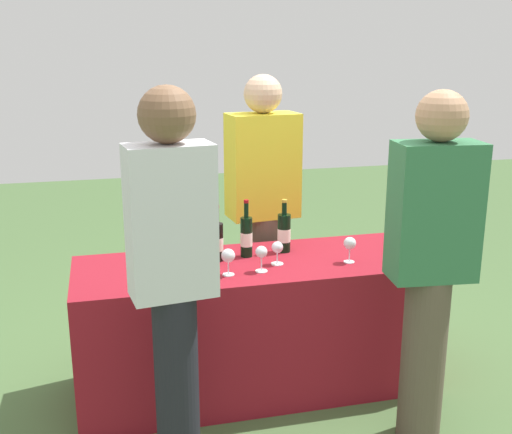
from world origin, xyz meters
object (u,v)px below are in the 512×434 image
wine_bottle_2 (217,241)px  wine_glass_1 (228,257)px  wine_bottle_3 (246,236)px  wine_bottle_4 (284,232)px  wine_bottle_0 (162,241)px  wine_glass_4 (350,244)px  wine_bottle_1 (195,236)px  wine_glass_3 (277,248)px  guest_1 (431,259)px  wine_glass_0 (165,256)px  server_pouring (263,204)px  wine_glass_2 (261,253)px  guest_0 (173,270)px

wine_bottle_2 → wine_glass_1: bearing=-86.8°
wine_bottle_2 → wine_bottle_3: wine_bottle_3 is taller
wine_bottle_2 → wine_bottle_4: 0.40m
wine_bottle_0 → wine_glass_1: wine_bottle_0 is taller
wine_bottle_0 → wine_glass_4: wine_bottle_0 is taller
wine_bottle_1 → wine_bottle_3: 0.28m
wine_bottle_2 → wine_glass_3: size_ratio=2.45×
wine_bottle_4 → wine_glass_3: (-0.09, -0.20, -0.02)m
wine_bottle_0 → guest_1: guest_1 is taller
wine_glass_0 → wine_bottle_4: bearing=16.8°
wine_bottle_3 → wine_glass_0: size_ratio=2.34×
guest_1 → wine_bottle_3: bearing=138.1°
wine_bottle_4 → wine_glass_1: (-0.38, -0.29, -0.01)m
wine_bottle_1 → wine_bottle_3: (0.27, -0.06, -0.01)m
wine_glass_1 → wine_bottle_4: bearing=37.7°
wine_bottle_0 → server_pouring: size_ratio=0.17×
wine_glass_0 → wine_bottle_3: bearing=20.8°
wine_bottle_0 → wine_bottle_2: wine_bottle_2 is taller
wine_bottle_1 → wine_glass_0: (-0.19, -0.24, -0.02)m
wine_bottle_4 → wine_bottle_1: bearing=176.7°
wine_glass_1 → server_pouring: 0.78m
wine_glass_0 → wine_glass_4: 0.98m
wine_bottle_0 → wine_bottle_2: size_ratio=0.96×
wine_bottle_0 → wine_glass_3: (0.58, -0.21, -0.02)m
wine_glass_2 → wine_glass_4: 0.49m
wine_glass_1 → wine_glass_0: bearing=164.6°
wine_bottle_3 → wine_glass_3: size_ratio=2.55×
wine_bottle_2 → server_pouring: server_pouring is taller
wine_glass_0 → wine_glass_3: (0.59, 0.01, -0.01)m
wine_glass_2 → guest_0: 0.70m
wine_bottle_4 → wine_glass_2: 0.35m
wine_bottle_2 → wine_glass_3: bearing=-24.3°
wine_glass_1 → wine_glass_2: bearing=3.1°
wine_bottle_0 → wine_glass_4: 1.01m
wine_bottle_3 → guest_1: 1.03m
wine_bottle_0 → wine_bottle_1: size_ratio=0.91×
server_pouring → wine_glass_0: bearing=35.4°
wine_glass_3 → wine_glass_2: bearing=-141.4°
server_pouring → wine_bottle_4: bearing=86.7°
wine_bottle_1 → wine_glass_0: size_ratio=2.40×
wine_glass_4 → guest_1: bearing=-71.9°
wine_bottle_4 → wine_glass_4: (0.29, -0.26, -0.01)m
wine_glass_0 → guest_0: (-0.02, -0.55, 0.12)m
wine_bottle_3 → wine_glass_1: size_ratio=2.30×
wine_glass_1 → wine_glass_3: bearing=18.8°
wine_glass_1 → wine_glass_4: bearing=2.8°
wine_bottle_4 → wine_glass_1: bearing=-142.3°
wine_glass_3 → guest_0: 0.84m
wine_bottle_2 → guest_0: (-0.32, -0.69, 0.11)m
server_pouring → guest_0: (-0.68, -1.15, 0.04)m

